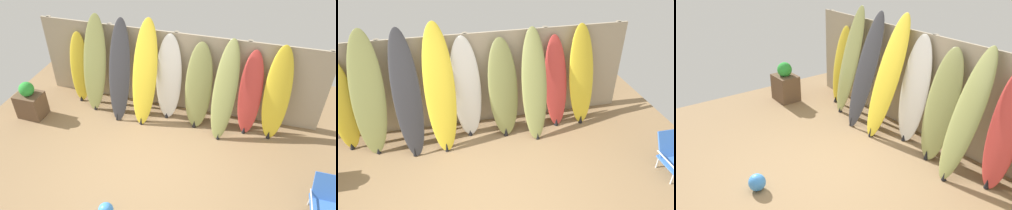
# 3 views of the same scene
# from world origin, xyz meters

# --- Properties ---
(ground) EXTENTS (7.68, 7.68, 0.00)m
(ground) POSITION_xyz_m (0.00, 0.00, 0.00)
(ground) COLOR #8E704C
(fence_back) EXTENTS (6.08, 0.11, 1.80)m
(fence_back) POSITION_xyz_m (-0.00, 2.01, 0.90)
(fence_back) COLOR tan
(fence_back) RESTS_ON ground
(surfboard_yellow_0) EXTENTS (0.47, 0.43, 1.60)m
(surfboard_yellow_0) POSITION_xyz_m (-2.15, 1.75, 0.79)
(surfboard_yellow_0) COLOR yellow
(surfboard_yellow_0) RESTS_ON ground
(surfboard_olive_1) EXTENTS (0.64, 0.65, 2.08)m
(surfboard_olive_1) POSITION_xyz_m (-1.68, 1.61, 1.03)
(surfboard_olive_1) COLOR olive
(surfboard_olive_1) RESTS_ON ground
(surfboard_charcoal_2) EXTENTS (0.53, 0.82, 2.06)m
(surfboard_charcoal_2) POSITION_xyz_m (-1.06, 1.49, 1.01)
(surfboard_charcoal_2) COLOR #38383D
(surfboard_charcoal_2) RESTS_ON ground
(surfboard_yellow_3) EXTENTS (0.52, 0.85, 2.10)m
(surfboard_yellow_3) POSITION_xyz_m (-0.52, 1.53, 1.04)
(surfboard_yellow_3) COLOR yellow
(surfboard_yellow_3) RESTS_ON ground
(surfboard_white_4) EXTENTS (0.58, 0.50, 1.82)m
(surfboard_white_4) POSITION_xyz_m (-0.07, 1.72, 0.90)
(surfboard_white_4) COLOR white
(surfboard_white_4) RESTS_ON ground
(surfboard_olive_5) EXTENTS (0.59, 0.61, 1.75)m
(surfboard_olive_5) POSITION_xyz_m (0.58, 1.62, 0.87)
(surfboard_olive_5) COLOR olive
(surfboard_olive_5) RESTS_ON ground
(surfboard_olive_6) EXTENTS (0.51, 0.85, 1.90)m
(surfboard_olive_6) POSITION_xyz_m (1.12, 1.50, 0.94)
(surfboard_olive_6) COLOR olive
(surfboard_olive_6) RESTS_ON ground
(surfboard_red_7) EXTENTS (0.49, 0.55, 1.70)m
(surfboard_red_7) POSITION_xyz_m (1.60, 1.70, 0.84)
(surfboard_red_7) COLOR #D13D38
(surfboard_red_7) RESTS_ON ground
(planter_box) EXTENTS (0.54, 0.43, 0.84)m
(planter_box) POSITION_xyz_m (-2.90, 0.81, 0.35)
(planter_box) COLOR brown
(planter_box) RESTS_ON ground
(beach_ball) EXTENTS (0.24, 0.24, 0.24)m
(beach_ball) POSITION_xyz_m (-0.30, -1.08, 0.12)
(beach_ball) COLOR #3F8CE5
(beach_ball) RESTS_ON ground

